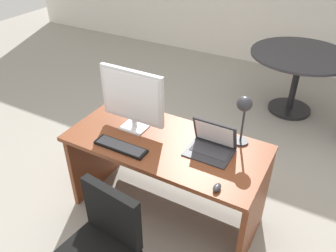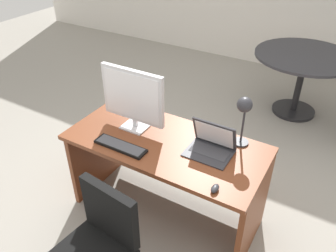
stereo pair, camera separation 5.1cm
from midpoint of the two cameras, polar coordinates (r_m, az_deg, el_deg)
name	(u,v)px [view 1 (the left image)]	position (r m, az deg, el deg)	size (l,w,h in m)	color
ground	(227,128)	(4.12, 9.59, -0.25)	(12.00, 12.00, 0.00)	gray
desk	(169,162)	(2.73, -0.41, -6.01)	(1.51, 0.72, 0.75)	brown
monitor	(132,97)	(2.58, -6.59, 4.79)	(0.53, 0.16, 0.50)	silver
laptop	(212,142)	(2.46, 6.85, -2.61)	(0.32, 0.25, 0.23)	#2D2D33
keyboard	(121,147)	(2.52, -8.52, -3.46)	(0.41, 0.12, 0.02)	black
mouse	(217,188)	(2.17, 7.54, -10.20)	(0.05, 0.08, 0.04)	#2D2D33
desk_lamp	(244,110)	(2.43, 12.01, 2.63)	(0.12, 0.14, 0.40)	#2D2D33
meeting_table	(298,68)	(4.41, 20.68, 9.05)	(1.17, 1.17, 0.77)	black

